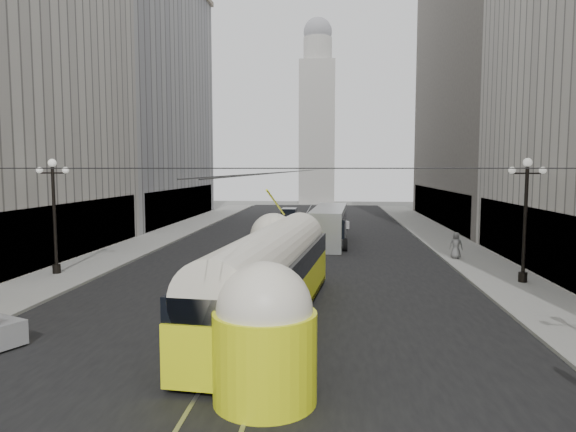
% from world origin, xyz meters
% --- Properties ---
extents(road, '(20.00, 85.00, 0.02)m').
position_xyz_m(road, '(0.00, 32.50, 0.00)').
color(road, black).
rests_on(road, ground).
extents(sidewalk_left, '(4.00, 72.00, 0.15)m').
position_xyz_m(sidewalk_left, '(-12.00, 36.00, 0.07)').
color(sidewalk_left, gray).
rests_on(sidewalk_left, ground).
extents(sidewalk_right, '(4.00, 72.00, 0.15)m').
position_xyz_m(sidewalk_right, '(12.00, 36.00, 0.07)').
color(sidewalk_right, gray).
rests_on(sidewalk_right, ground).
extents(rail_left, '(0.12, 85.00, 0.04)m').
position_xyz_m(rail_left, '(-0.75, 32.50, 0.00)').
color(rail_left, gray).
rests_on(rail_left, ground).
extents(rail_right, '(0.12, 85.00, 0.04)m').
position_xyz_m(rail_right, '(0.75, 32.50, 0.00)').
color(rail_right, gray).
rests_on(rail_right, ground).
extents(building_left_far, '(12.60, 28.60, 28.60)m').
position_xyz_m(building_left_far, '(-19.99, 48.00, 14.31)').
color(building_left_far, '#999999').
rests_on(building_left_far, ground).
extents(building_right_far, '(12.60, 32.60, 32.60)m').
position_xyz_m(building_right_far, '(20.00, 48.00, 16.31)').
color(building_right_far, '#514C47').
rests_on(building_right_far, ground).
extents(distant_tower, '(6.00, 6.00, 31.36)m').
position_xyz_m(distant_tower, '(0.00, 80.00, 14.97)').
color(distant_tower, '#B2AFA8').
rests_on(distant_tower, ground).
extents(lamppost_left_mid, '(1.86, 0.44, 6.37)m').
position_xyz_m(lamppost_left_mid, '(-12.60, 18.00, 3.74)').
color(lamppost_left_mid, black).
rests_on(lamppost_left_mid, sidewalk_left).
extents(lamppost_right_mid, '(1.86, 0.44, 6.37)m').
position_xyz_m(lamppost_right_mid, '(12.60, 18.00, 3.74)').
color(lamppost_right_mid, black).
rests_on(lamppost_right_mid, sidewalk_right).
extents(catenary, '(25.00, 72.00, 0.23)m').
position_xyz_m(catenary, '(0.12, 31.49, 5.88)').
color(catenary, black).
rests_on(catenary, ground).
extents(streetcar, '(4.11, 16.79, 3.70)m').
position_xyz_m(streetcar, '(0.37, 10.64, 1.81)').
color(streetcar, '#E7F114').
rests_on(streetcar, ground).
extents(city_bus, '(2.99, 11.52, 2.90)m').
position_xyz_m(city_bus, '(2.52, 31.84, 1.59)').
color(city_bus, '#A8ACAE').
rests_on(city_bus, ground).
extents(sedan_white_far, '(3.13, 4.63, 1.35)m').
position_xyz_m(sedan_white_far, '(2.84, 42.93, 0.61)').
color(sedan_white_far, silver).
rests_on(sedan_white_far, ground).
extents(sedan_dark_far, '(2.00, 4.66, 1.46)m').
position_xyz_m(sedan_dark_far, '(-2.21, 49.22, 0.66)').
color(sedan_dark_far, black).
rests_on(sedan_dark_far, ground).
extents(pedestrian_crossing_a, '(0.44, 0.65, 1.75)m').
position_xyz_m(pedestrian_crossing_a, '(-0.86, 4.83, 0.87)').
color(pedestrian_crossing_a, black).
rests_on(pedestrian_crossing_a, ground).
extents(pedestrian_sidewalk_right, '(0.95, 0.73, 1.72)m').
position_xyz_m(pedestrian_sidewalk_right, '(10.81, 24.88, 1.01)').
color(pedestrian_sidewalk_right, slate).
rests_on(pedestrian_sidewalk_right, sidewalk_right).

